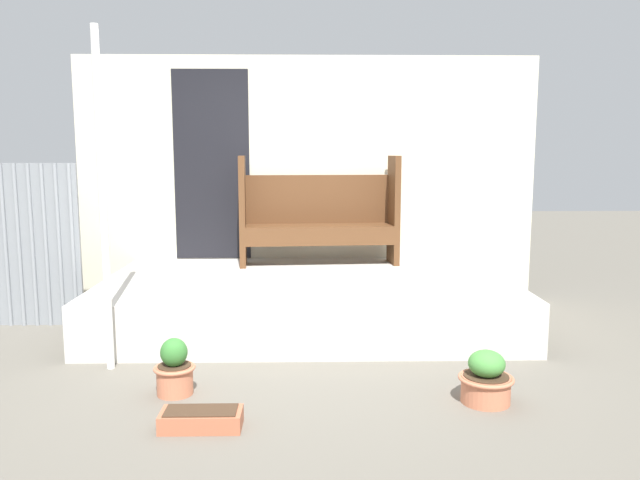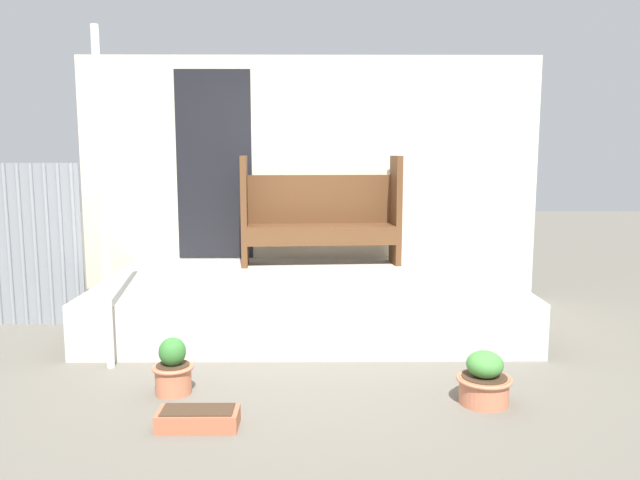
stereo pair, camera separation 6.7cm
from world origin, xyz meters
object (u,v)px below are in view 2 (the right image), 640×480
object	(u,v)px
flower_pot_left	(173,369)
flower_pot_middle	(484,381)
support_post	(103,202)
bench	(320,212)
planter_box_rect	(198,418)

from	to	relation	value
flower_pot_left	flower_pot_middle	distance (m)	2.04
support_post	flower_pot_left	world-z (taller)	support_post
flower_pot_middle	bench	bearing A→B (deg)	111.60
support_post	flower_pot_middle	xyz separation A→B (m)	(2.61, -0.69, -1.09)
flower_pot_left	planter_box_rect	bearing A→B (deg)	-63.48
planter_box_rect	flower_pot_left	bearing A→B (deg)	116.52
bench	flower_pot_left	bearing A→B (deg)	-116.46
flower_pot_left	flower_pot_middle	bearing A→B (deg)	-5.09
support_post	bench	world-z (taller)	support_post
bench	flower_pot_middle	world-z (taller)	bench
planter_box_rect	bench	bearing A→B (deg)	75.82
bench	flower_pot_middle	size ratio (longest dim) A/B	4.61
bench	flower_pot_left	xyz separation A→B (m)	(-1.00, -2.41, -0.81)
support_post	flower_pot_left	bearing A→B (deg)	-41.08
support_post	flower_pot_middle	size ratio (longest dim) A/B	6.96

